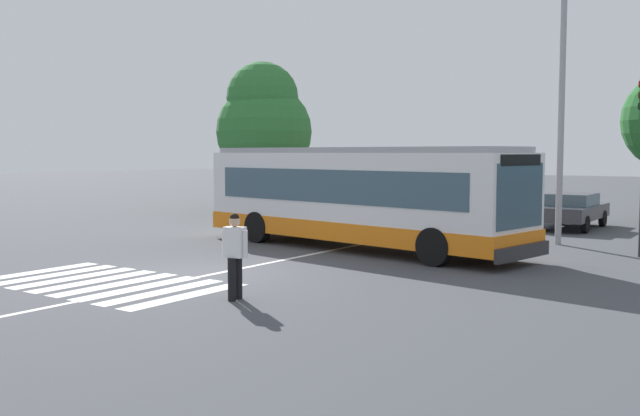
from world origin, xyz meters
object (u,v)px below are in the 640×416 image
at_px(city_transit_bus, 358,196).
at_px(parked_car_red, 384,200).
at_px(parked_car_silver, 501,205).
at_px(parked_car_white, 443,203).
at_px(background_tree_left, 264,122).
at_px(pedestrian_crossing_street, 235,251).
at_px(parked_car_charcoal, 572,209).
at_px(twin_arm_street_lamp, 563,59).

distance_m(city_transit_bus, parked_car_red, 10.71).
bearing_deg(parked_car_red, parked_car_silver, 1.12).
relative_size(city_transit_bus, parked_car_silver, 2.48).
xyz_separation_m(parked_car_white, background_tree_left, (-9.56, -0.37, 3.66)).
bearing_deg(parked_car_white, parked_car_red, -178.30).
height_order(pedestrian_crossing_street, parked_car_silver, pedestrian_crossing_street).
height_order(parked_car_red, parked_car_silver, same).
bearing_deg(pedestrian_crossing_street, city_transit_bus, 104.49).
distance_m(parked_car_silver, background_tree_left, 12.67).
distance_m(pedestrian_crossing_street, parked_car_red, 18.70).
distance_m(parked_car_red, parked_car_charcoal, 8.30).
bearing_deg(parked_car_white, background_tree_left, -177.79).
height_order(pedestrian_crossing_street, twin_arm_street_lamp, twin_arm_street_lamp).
xyz_separation_m(parked_car_charcoal, twin_arm_street_lamp, (1.00, -5.12, 5.05)).
bearing_deg(city_transit_bus, parked_car_charcoal, 68.71).
bearing_deg(twin_arm_street_lamp, city_transit_bus, -136.82).
height_order(parked_car_silver, parked_car_charcoal, same).
relative_size(city_transit_bus, parked_car_red, 2.47).
distance_m(parked_car_red, parked_car_white, 2.86).
bearing_deg(pedestrian_crossing_street, parked_car_charcoal, 84.45).
distance_m(parked_car_white, parked_car_charcoal, 5.44).
bearing_deg(parked_car_silver, pedestrian_crossing_street, -86.18).
distance_m(parked_car_silver, parked_car_charcoal, 2.87).
xyz_separation_m(parked_car_red, parked_car_white, (2.86, 0.08, 0.00)).
bearing_deg(parked_car_red, pedestrian_crossing_street, -69.32).
height_order(parked_car_white, parked_car_charcoal, same).
distance_m(pedestrian_crossing_street, twin_arm_street_lamp, 13.48).
xyz_separation_m(parked_car_silver, twin_arm_street_lamp, (3.87, -5.32, 5.05)).
xyz_separation_m(pedestrian_crossing_street, background_tree_left, (-13.31, 17.21, 3.45)).
xyz_separation_m(parked_car_silver, background_tree_left, (-12.13, -0.39, 3.66)).
xyz_separation_m(parked_car_silver, parked_car_charcoal, (2.87, -0.20, 0.00)).
bearing_deg(parked_car_charcoal, city_transit_bus, -111.29).
distance_m(city_transit_bus, parked_car_charcoal, 10.28).
distance_m(pedestrian_crossing_street, parked_car_silver, 17.64).
bearing_deg(city_transit_bus, background_tree_left, 140.31).
xyz_separation_m(parked_car_red, parked_car_silver, (5.43, 0.11, 0.00)).
xyz_separation_m(parked_car_red, background_tree_left, (-6.70, -0.28, 3.66)).
relative_size(parked_car_red, parked_car_silver, 1.00).
relative_size(parked_car_red, twin_arm_street_lamp, 0.48).
distance_m(city_transit_bus, background_tree_left, 14.93).
distance_m(parked_car_charcoal, background_tree_left, 15.44).
bearing_deg(parked_car_white, twin_arm_street_lamp, -39.47).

